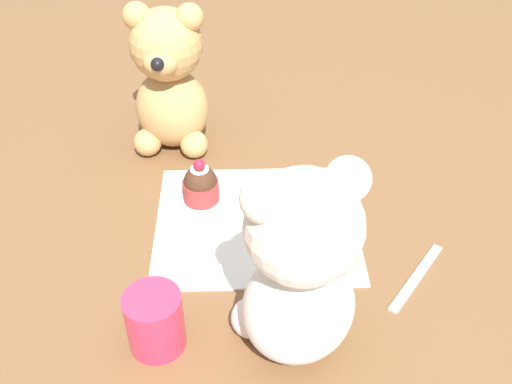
{
  "coord_description": "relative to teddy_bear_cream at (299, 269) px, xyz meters",
  "views": [
    {
      "loc": [
        0.02,
        0.6,
        0.55
      ],
      "look_at": [
        0.0,
        0.0,
        0.06
      ],
      "focal_mm": 42.0,
      "sensor_mm": 36.0,
      "label": 1
    }
  ],
  "objects": [
    {
      "name": "ground_plane",
      "position": [
        0.04,
        -0.2,
        -0.12
      ],
      "size": [
        4.0,
        4.0,
        0.0
      ],
      "primitive_type": "plane",
      "color": "brown"
    },
    {
      "name": "knitted_placemat",
      "position": [
        0.04,
        -0.2,
        -0.12
      ],
      "size": [
        0.27,
        0.24,
        0.01
      ],
      "primitive_type": "cube",
      "color": "silver",
      "rests_on": "ground_plane"
    },
    {
      "name": "teddy_bear_cream",
      "position": [
        0.0,
        0.0,
        0.0
      ],
      "size": [
        0.15,
        0.14,
        0.25
      ],
      "rotation": [
        0.0,
        0.0,
        0.32
      ],
      "color": "silver",
      "rests_on": "ground_plane"
    },
    {
      "name": "teddy_bear_tan",
      "position": [
        0.16,
        -0.39,
        -0.01
      ],
      "size": [
        0.12,
        0.12,
        0.23
      ],
      "rotation": [
        0.0,
        0.0,
        3.04
      ],
      "color": "tan",
      "rests_on": "ground_plane"
    },
    {
      "name": "cupcake_near_cream_bear",
      "position": [
        -0.01,
        -0.19,
        -0.09
      ],
      "size": [
        0.05,
        0.05,
        0.07
      ],
      "color": "#993333",
      "rests_on": "knitted_placemat"
    },
    {
      "name": "saucer_plate",
      "position": [
        0.11,
        -0.24,
        -0.11
      ],
      "size": [
        0.09,
        0.09,
        0.01
      ],
      "primitive_type": "cylinder",
      "color": "white",
      "rests_on": "knitted_placemat"
    },
    {
      "name": "cupcake_near_tan_bear",
      "position": [
        0.11,
        -0.24,
        -0.09
      ],
      "size": [
        0.05,
        0.05,
        0.07
      ],
      "color": "#993333",
      "rests_on": "saucer_plate"
    },
    {
      "name": "juice_glass",
      "position": [
        0.15,
        -0.01,
        -0.08
      ],
      "size": [
        0.06,
        0.06,
        0.07
      ],
      "primitive_type": "cylinder",
      "color": "#DB3356",
      "rests_on": "ground_plane"
    },
    {
      "name": "teaspoon",
      "position": [
        -0.16,
        -0.09,
        -0.12
      ],
      "size": [
        0.09,
        0.11,
        0.01
      ],
      "primitive_type": "cube",
      "rotation": [
        0.0,
        0.0,
        4.05
      ],
      "color": "silver",
      "rests_on": "ground_plane"
    }
  ]
}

